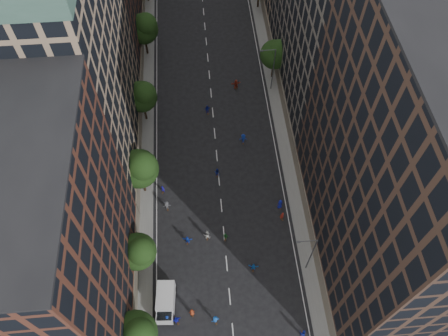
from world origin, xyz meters
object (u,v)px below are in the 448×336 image
object	(u,v)px
skater_0	(168,319)
skater_2	(303,333)
streetlamp_far	(272,68)
cargo_van	(166,302)
streetlamp_near	(310,253)

from	to	relation	value
skater_0	skater_2	distance (m)	16.77
streetlamp_far	skater_2	size ratio (longest dim) A/B	5.54
cargo_van	skater_0	distance (m)	2.13
streetlamp_near	skater_2	bearing A→B (deg)	-102.40
skater_2	streetlamp_far	bearing A→B (deg)	-68.02
streetlamp_near	skater_2	size ratio (longest dim) A/B	5.54
skater_0	skater_2	bearing A→B (deg)	-169.40
streetlamp_far	skater_0	size ratio (longest dim) A/B	4.89
streetlamp_near	cargo_van	world-z (taller)	streetlamp_near
cargo_van	skater_0	world-z (taller)	cargo_van
streetlamp_near	skater_2	xyz separation A→B (m)	(-1.87, -8.50, -4.35)
cargo_van	skater_0	size ratio (longest dim) A/B	2.77
streetlamp_far	cargo_van	xyz separation A→B (m)	(-18.55, -36.42, -3.78)
cargo_van	skater_0	xyz separation A→B (m)	(0.19, -2.07, -0.47)
skater_2	cargo_van	bearing A→B (deg)	7.64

